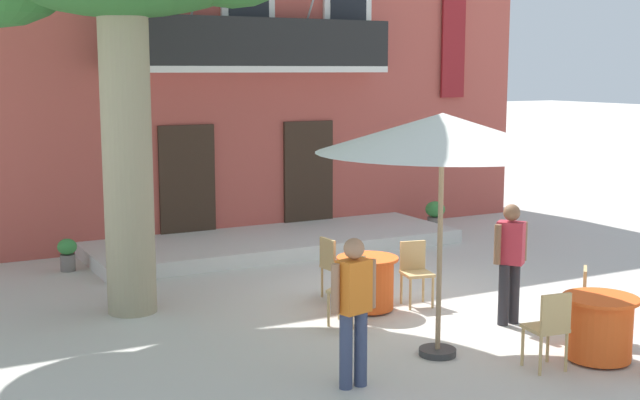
{
  "coord_description": "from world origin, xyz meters",
  "views": [
    {
      "loc": [
        -6.56,
        -10.25,
        3.33
      ],
      "look_at": [
        -0.36,
        1.32,
        1.3
      ],
      "focal_mm": 47.35,
      "sensor_mm": 36.0,
      "label": 1
    }
  ],
  "objects_px": {
    "cafe_chair_near_tree_2": "(334,263)",
    "pedestrian_near_entrance": "(510,257)",
    "cafe_chair_middle_2": "(593,299)",
    "cafe_umbrella": "(442,134)",
    "cafe_chair_middle_0": "(549,325)",
    "pedestrian_mid_plaza": "(354,304)",
    "ground_planter_left": "(67,253)",
    "cafe_chair_near_tree_1": "(415,268)",
    "cafe_table_middle": "(599,328)",
    "cafe_chair_near_tree_0": "(351,286)",
    "cafe_table_near_tree": "(367,283)",
    "ground_planter_right": "(435,214)"
  },
  "relations": [
    {
      "from": "cafe_chair_near_tree_2",
      "to": "pedestrian_near_entrance",
      "type": "relative_size",
      "value": 0.57
    },
    {
      "from": "cafe_chair_middle_2",
      "to": "cafe_umbrella",
      "type": "xyz_separation_m",
      "value": [
        -2.01,
        0.45,
        2.08
      ]
    },
    {
      "from": "cafe_chair_middle_0",
      "to": "pedestrian_mid_plaza",
      "type": "relative_size",
      "value": 0.57
    },
    {
      "from": "ground_planter_left",
      "to": "cafe_umbrella",
      "type": "bearing_deg",
      "value": -65.08
    },
    {
      "from": "pedestrian_mid_plaza",
      "to": "cafe_chair_middle_2",
      "type": "bearing_deg",
      "value": -0.86
    },
    {
      "from": "cafe_chair_near_tree_1",
      "to": "cafe_table_middle",
      "type": "distance_m",
      "value": 3.0
    },
    {
      "from": "cafe_chair_middle_0",
      "to": "cafe_table_middle",
      "type": "bearing_deg",
      "value": -1.53
    },
    {
      "from": "cafe_chair_near_tree_0",
      "to": "ground_planter_left",
      "type": "xyz_separation_m",
      "value": [
        -2.65,
        4.86,
        -0.22
      ]
    },
    {
      "from": "cafe_table_near_tree",
      "to": "cafe_chair_near_tree_0",
      "type": "height_order",
      "value": "cafe_chair_near_tree_0"
    },
    {
      "from": "cafe_chair_near_tree_0",
      "to": "cafe_chair_near_tree_2",
      "type": "relative_size",
      "value": 1.0
    },
    {
      "from": "cafe_chair_near_tree_1",
      "to": "ground_planter_left",
      "type": "height_order",
      "value": "cafe_chair_near_tree_1"
    },
    {
      "from": "cafe_chair_near_tree_2",
      "to": "ground_planter_left",
      "type": "relative_size",
      "value": 1.66
    },
    {
      "from": "cafe_table_middle",
      "to": "cafe_chair_middle_0",
      "type": "relative_size",
      "value": 0.95
    },
    {
      "from": "cafe_table_middle",
      "to": "cafe_chair_middle_2",
      "type": "bearing_deg",
      "value": 50.21
    },
    {
      "from": "cafe_chair_near_tree_0",
      "to": "cafe_chair_middle_0",
      "type": "height_order",
      "value": "same"
    },
    {
      "from": "cafe_table_near_tree",
      "to": "cafe_chair_middle_0",
      "type": "distance_m",
      "value": 3.06
    },
    {
      "from": "cafe_chair_near_tree_1",
      "to": "cafe_chair_middle_2",
      "type": "distance_m",
      "value": 2.58
    },
    {
      "from": "cafe_umbrella",
      "to": "ground_planter_right",
      "type": "relative_size",
      "value": 4.85
    },
    {
      "from": "cafe_chair_near_tree_0",
      "to": "cafe_chair_middle_2",
      "type": "distance_m",
      "value": 3.03
    },
    {
      "from": "cafe_chair_middle_0",
      "to": "pedestrian_mid_plaza",
      "type": "height_order",
      "value": "pedestrian_mid_plaza"
    },
    {
      "from": "pedestrian_near_entrance",
      "to": "pedestrian_mid_plaza",
      "type": "relative_size",
      "value": 1.0
    },
    {
      "from": "cafe_chair_near_tree_2",
      "to": "cafe_table_middle",
      "type": "xyz_separation_m",
      "value": [
        1.4,
        -3.78,
        -0.14
      ]
    },
    {
      "from": "cafe_chair_near_tree_2",
      "to": "cafe_chair_middle_0",
      "type": "relative_size",
      "value": 1.0
    },
    {
      "from": "cafe_chair_middle_0",
      "to": "cafe_chair_middle_2",
      "type": "bearing_deg",
      "value": 24.34
    },
    {
      "from": "ground_planter_right",
      "to": "cafe_umbrella",
      "type": "bearing_deg",
      "value": -125.61
    },
    {
      "from": "cafe_chair_near_tree_0",
      "to": "ground_planter_right",
      "type": "relative_size",
      "value": 1.52
    },
    {
      "from": "cafe_chair_near_tree_1",
      "to": "ground_planter_right",
      "type": "bearing_deg",
      "value": 51.36
    },
    {
      "from": "cafe_chair_middle_2",
      "to": "ground_planter_left",
      "type": "relative_size",
      "value": 1.66
    },
    {
      "from": "cafe_chair_near_tree_1",
      "to": "ground_planter_right",
      "type": "xyz_separation_m",
      "value": [
        3.66,
        4.57,
        -0.19
      ]
    },
    {
      "from": "cafe_chair_near_tree_2",
      "to": "ground_planter_right",
      "type": "relative_size",
      "value": 1.52
    },
    {
      "from": "cafe_chair_middle_0",
      "to": "pedestrian_near_entrance",
      "type": "xyz_separation_m",
      "value": [
        0.78,
        1.58,
        0.38
      ]
    },
    {
      "from": "ground_planter_right",
      "to": "pedestrian_near_entrance",
      "type": "distance_m",
      "value": 6.71
    },
    {
      "from": "cafe_chair_near_tree_2",
      "to": "cafe_chair_middle_0",
      "type": "xyz_separation_m",
      "value": [
        0.65,
        -3.76,
        0.0
      ]
    },
    {
      "from": "ground_planter_left",
      "to": "pedestrian_near_entrance",
      "type": "xyz_separation_m",
      "value": [
        4.51,
        -5.79,
        0.6
      ]
    },
    {
      "from": "cafe_chair_middle_0",
      "to": "cafe_chair_near_tree_0",
      "type": "bearing_deg",
      "value": 113.4
    },
    {
      "from": "cafe_chair_near_tree_2",
      "to": "cafe_chair_near_tree_1",
      "type": "bearing_deg",
      "value": -43.44
    },
    {
      "from": "cafe_table_near_tree",
      "to": "ground_planter_right",
      "type": "relative_size",
      "value": 1.44
    },
    {
      "from": "ground_planter_right",
      "to": "cafe_chair_near_tree_2",
      "type": "bearing_deg",
      "value": -140.39
    },
    {
      "from": "cafe_chair_middle_2",
      "to": "pedestrian_near_entrance",
      "type": "xyz_separation_m",
      "value": [
        -0.46,
        1.02,
        0.38
      ]
    },
    {
      "from": "cafe_chair_near_tree_2",
      "to": "cafe_chair_middle_2",
      "type": "bearing_deg",
      "value": -59.49
    },
    {
      "from": "ground_planter_right",
      "to": "ground_planter_left",
      "type": "bearing_deg",
      "value": -178.93
    },
    {
      "from": "cafe_chair_middle_0",
      "to": "pedestrian_near_entrance",
      "type": "height_order",
      "value": "pedestrian_near_entrance"
    },
    {
      "from": "cafe_chair_near_tree_0",
      "to": "ground_planter_left",
      "type": "bearing_deg",
      "value": 118.59
    },
    {
      "from": "cafe_table_middle",
      "to": "pedestrian_near_entrance",
      "type": "distance_m",
      "value": 1.68
    },
    {
      "from": "cafe_chair_near_tree_2",
      "to": "cafe_umbrella",
      "type": "xyz_separation_m",
      "value": [
        -0.13,
        -2.75,
        2.08
      ]
    },
    {
      "from": "cafe_chair_middle_0",
      "to": "ground_planter_left",
      "type": "bearing_deg",
      "value": 116.87
    },
    {
      "from": "ground_planter_left",
      "to": "pedestrian_mid_plaza",
      "type": "xyz_separation_m",
      "value": [
        1.57,
        -6.75,
        0.6
      ]
    },
    {
      "from": "pedestrian_near_entrance",
      "to": "pedestrian_mid_plaza",
      "type": "distance_m",
      "value": 3.1
    },
    {
      "from": "cafe_chair_near_tree_0",
      "to": "cafe_chair_middle_2",
      "type": "height_order",
      "value": "same"
    },
    {
      "from": "ground_planter_right",
      "to": "pedestrian_near_entrance",
      "type": "xyz_separation_m",
      "value": [
        -3.1,
        -5.93,
        0.57
      ]
    }
  ]
}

